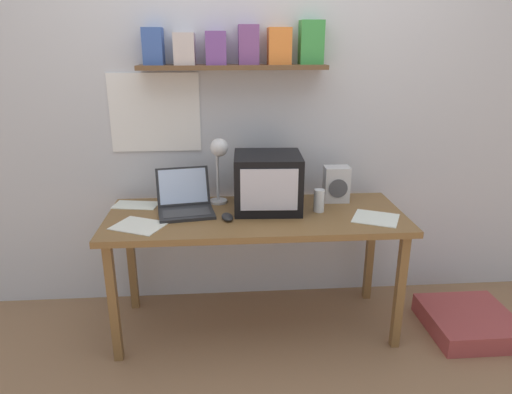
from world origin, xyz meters
name	(u,v)px	position (x,y,z in m)	size (l,w,h in m)	color
ground_plane	(256,324)	(0.00, 0.00, 0.00)	(12.00, 12.00, 0.00)	#926B4C
back_wall	(250,98)	(0.00, 0.42, 1.31)	(5.60, 0.24, 2.60)	silver
corner_desk	(256,225)	(0.00, 0.00, 0.65)	(1.65, 0.64, 0.72)	brown
crt_monitor	(268,182)	(0.07, 0.09, 0.87)	(0.39, 0.36, 0.32)	black
laptop	(185,201)	(-0.40, 0.08, 0.77)	(0.35, 0.35, 0.22)	#232326
desk_lamp	(219,156)	(-0.20, 0.16, 1.01)	(0.12, 0.16, 0.40)	silver
juice_glass	(319,202)	(0.36, 0.02, 0.77)	(0.06, 0.06, 0.13)	white
space_heater	(336,184)	(0.49, 0.19, 0.82)	(0.15, 0.12, 0.21)	silver
computer_mouse	(227,217)	(-0.16, -0.07, 0.73)	(0.08, 0.11, 0.03)	#232326
loose_paper_near_monitor	(139,226)	(-0.62, -0.13, 0.72)	(0.31, 0.29, 0.00)	silver
printed_handout	(136,205)	(-0.69, 0.19, 0.72)	(0.27, 0.18, 0.00)	white
open_notebook	(376,218)	(0.64, -0.12, 0.72)	(0.30, 0.29, 0.00)	silver
floor_cushion	(469,322)	(1.25, -0.15, 0.06)	(0.49, 0.49, 0.11)	#A54243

